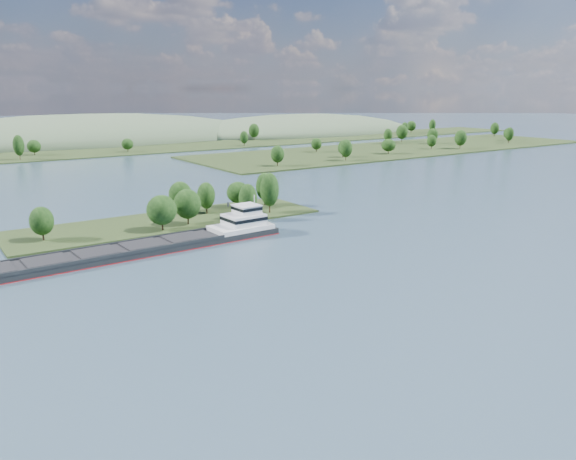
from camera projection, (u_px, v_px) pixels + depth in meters
ground at (267, 270)px, 134.52m from camera, size 1800.00×1800.00×0.00m
tree_island at (188, 209)px, 184.08m from camera, size 100.00×30.57×15.03m
right_bank at (406, 147)px, 404.58m from camera, size 320.00×90.00×15.24m
back_shoreline at (48, 155)px, 363.18m from camera, size 900.00×60.00×16.06m
hill_east at (301, 132)px, 556.90m from camera, size 260.00×140.00×36.00m
hill_west at (87, 140)px, 471.77m from camera, size 320.00×160.00×44.00m
cargo_barge at (150, 246)px, 149.94m from camera, size 90.66×14.83×12.21m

